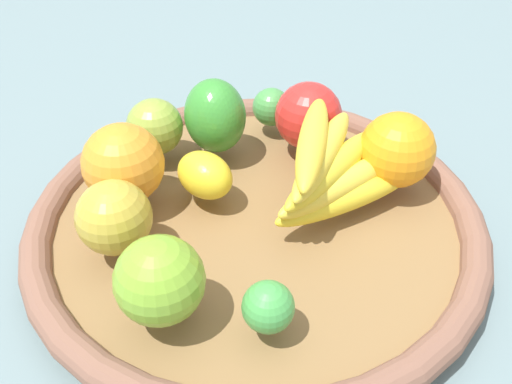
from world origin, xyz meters
name	(u,v)px	position (x,y,z in m)	size (l,w,h in m)	color
ground_plane	(256,236)	(0.00, 0.00, 0.00)	(2.40, 2.40, 0.00)	slate
basket	(256,222)	(0.00, 0.00, 0.02)	(0.47, 0.47, 0.04)	olive
apple_1	(155,127)	(-0.15, -0.04, 0.07)	(0.06, 0.06, 0.06)	#8AA33B
banana_bunch	(331,169)	(0.03, 0.07, 0.08)	(0.14, 0.17, 0.08)	yellow
apple_3	(114,217)	(-0.03, -0.14, 0.08)	(0.07, 0.07, 0.07)	gold
lime_1	(268,307)	(0.13, -0.07, 0.06)	(0.04, 0.04, 0.04)	green
apple_2	(160,280)	(0.07, -0.14, 0.08)	(0.07, 0.07, 0.07)	#7AAD2E
orange_0	(123,164)	(-0.09, -0.10, 0.08)	(0.08, 0.08, 0.08)	orange
apple_0	(308,116)	(-0.06, 0.11, 0.08)	(0.08, 0.08, 0.08)	red
bell_pepper	(215,116)	(-0.12, 0.02, 0.08)	(0.07, 0.07, 0.09)	#388F32
orange_1	(397,150)	(0.04, 0.15, 0.08)	(0.08, 0.08, 0.08)	orange
lemon_0	(205,175)	(-0.05, -0.03, 0.06)	(0.06, 0.05, 0.05)	yellow
lime_0	(271,107)	(-0.12, 0.11, 0.06)	(0.05, 0.05, 0.05)	#489647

